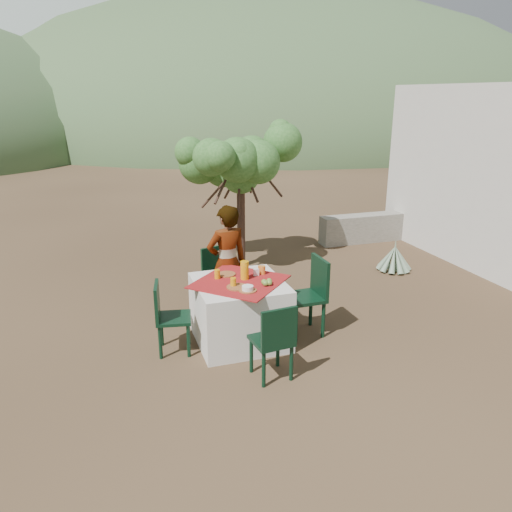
{
  "coord_description": "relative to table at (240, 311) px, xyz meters",
  "views": [
    {
      "loc": [
        -1.84,
        -5.11,
        2.84
      ],
      "look_at": [
        -0.01,
        0.5,
        0.91
      ],
      "focal_mm": 35.0,
      "sensor_mm": 36.0,
      "label": 1
    }
  ],
  "objects": [
    {
      "name": "ground",
      "position": [
        0.34,
        -0.1,
        -0.38
      ],
      "size": [
        160.0,
        160.0,
        0.0
      ],
      "primitive_type": "plane",
      "color": "#382719",
      "rests_on": "ground"
    },
    {
      "name": "table",
      "position": [
        0.0,
        0.0,
        0.0
      ],
      "size": [
        1.3,
        1.3,
        0.76
      ],
      "color": "white",
      "rests_on": "ground"
    },
    {
      "name": "chair_far",
      "position": [
        -0.01,
        0.97,
        0.11
      ],
      "size": [
        0.51,
        0.51,
        0.88
      ],
      "rotation": [
        0.0,
        0.0,
        0.3
      ],
      "color": "black",
      "rests_on": "ground"
    },
    {
      "name": "chair_near",
      "position": [
        0.09,
        -0.95,
        0.09
      ],
      "size": [
        0.43,
        0.43,
        0.84
      ],
      "rotation": [
        0.0,
        0.0,
        3.25
      ],
      "color": "black",
      "rests_on": "ground"
    },
    {
      "name": "chair_left",
      "position": [
        -0.86,
        -0.01,
        0.08
      ],
      "size": [
        0.45,
        0.45,
        0.83
      ],
      "rotation": [
        0.0,
        0.0,
        1.39
      ],
      "color": "black",
      "rests_on": "ground"
    },
    {
      "name": "chair_right",
      "position": [
        0.88,
        -0.06,
        0.15
      ],
      "size": [
        0.45,
        0.45,
        0.96
      ],
      "rotation": [
        0.0,
        0.0,
        4.73
      ],
      "color": "black",
      "rests_on": "ground"
    },
    {
      "name": "person",
      "position": [
        0.04,
        0.69,
        0.38
      ],
      "size": [
        0.61,
        0.46,
        1.52
      ],
      "primitive_type": "imported",
      "rotation": [
        0.0,
        0.0,
        3.33
      ],
      "color": "#8C6651",
      "rests_on": "ground"
    },
    {
      "name": "shrub_tree",
      "position": [
        0.86,
        2.68,
        1.3
      ],
      "size": [
        1.8,
        1.77,
        2.12
      ],
      "color": "#422A21",
      "rests_on": "ground"
    },
    {
      "name": "agave",
      "position": [
        3.16,
        1.59,
        -0.17
      ],
      "size": [
        0.58,
        0.58,
        0.62
      ],
      "rotation": [
        0.0,
        0.0,
        -0.4
      ],
      "color": "gray",
      "rests_on": "ground"
    },
    {
      "name": "stone_wall",
      "position": [
        3.94,
        3.3,
        -0.1
      ],
      "size": [
        2.6,
        0.35,
        0.55
      ],
      "primitive_type": "cube",
      "color": "gray",
      "rests_on": "ground"
    },
    {
      "name": "hill_near_right",
      "position": [
        12.34,
        35.9,
        -0.38
      ],
      "size": [
        48.0,
        48.0,
        20.0
      ],
      "primitive_type": "ellipsoid",
      "color": "#3D5731",
      "rests_on": "ground"
    },
    {
      "name": "hill_far_center",
      "position": [
        -3.66,
        51.9,
        -0.38
      ],
      "size": [
        60.0,
        60.0,
        24.0
      ],
      "primitive_type": "ellipsoid",
      "color": "slate",
      "rests_on": "ground"
    },
    {
      "name": "hill_far_right",
      "position": [
        28.34,
        45.9,
        -0.38
      ],
      "size": [
        36.0,
        36.0,
        14.0
      ],
      "primitive_type": "ellipsoid",
      "color": "slate",
      "rests_on": "ground"
    },
    {
      "name": "plate_far",
      "position": [
        -0.09,
        0.25,
        0.39
      ],
      "size": [
        0.22,
        0.22,
        0.01
      ],
      "primitive_type": "cylinder",
      "color": "brown",
      "rests_on": "table"
    },
    {
      "name": "plate_near",
      "position": [
        -0.08,
        -0.19,
        0.39
      ],
      "size": [
        0.24,
        0.24,
        0.01
      ],
      "primitive_type": "cylinder",
      "color": "brown",
      "rests_on": "table"
    },
    {
      "name": "glass_far",
      "position": [
        -0.22,
        0.17,
        0.44
      ],
      "size": [
        0.07,
        0.07,
        0.11
      ],
      "primitive_type": "cylinder",
      "color": "orange",
      "rests_on": "table"
    },
    {
      "name": "glass_near",
      "position": [
        -0.11,
        -0.15,
        0.44
      ],
      "size": [
        0.07,
        0.07,
        0.11
      ],
      "primitive_type": "cylinder",
      "color": "orange",
      "rests_on": "table"
    },
    {
      "name": "juice_pitcher",
      "position": [
        0.08,
        0.05,
        0.49
      ],
      "size": [
        0.1,
        0.1,
        0.22
      ],
      "primitive_type": "cylinder",
      "color": "orange",
      "rests_on": "table"
    },
    {
      "name": "bowl_plate",
      "position": [
        0.0,
        -0.32,
        0.39
      ],
      "size": [
        0.2,
        0.2,
        0.01
      ],
      "primitive_type": "cylinder",
      "color": "brown",
      "rests_on": "table"
    },
    {
      "name": "white_bowl",
      "position": [
        0.0,
        -0.32,
        0.42
      ],
      "size": [
        0.13,
        0.13,
        0.05
      ],
      "primitive_type": "cylinder",
      "color": "white",
      "rests_on": "bowl_plate"
    },
    {
      "name": "jar_left",
      "position": [
        0.34,
        0.14,
        0.43
      ],
      "size": [
        0.06,
        0.06,
        0.1
      ],
      "primitive_type": "cylinder",
      "color": "orange",
      "rests_on": "table"
    },
    {
      "name": "jar_right",
      "position": [
        0.32,
        0.19,
        0.43
      ],
      "size": [
        0.06,
        0.06,
        0.09
      ],
      "primitive_type": "cylinder",
      "color": "orange",
      "rests_on": "table"
    },
    {
      "name": "napkin_holder",
      "position": [
        0.24,
        0.12,
        0.42
      ],
      "size": [
        0.06,
        0.04,
        0.08
      ],
      "primitive_type": "cube",
      "rotation": [
        0.0,
        0.0,
        0.02
      ],
      "color": "white",
      "rests_on": "table"
    },
    {
      "name": "fruit_cluster",
      "position": [
        0.27,
        -0.21,
        0.41
      ],
      "size": [
        0.13,
        0.12,
        0.07
      ],
      "color": "olive",
      "rests_on": "table"
    }
  ]
}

